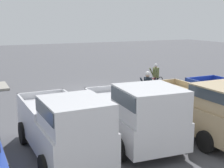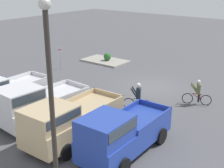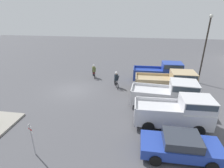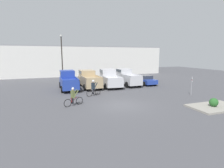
{
  "view_description": "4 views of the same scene",
  "coord_description": "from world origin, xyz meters",
  "px_view_note": "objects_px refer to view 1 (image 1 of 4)",
  "views": [
    {
      "loc": [
        7.35,
        18.62,
        4.51
      ],
      "look_at": [
        0.58,
        4.15,
        1.2
      ],
      "focal_mm": 50.0,
      "sensor_mm": 36.0,
      "label": 1
    },
    {
      "loc": [
        -10.89,
        19.17,
        7.83
      ],
      "look_at": [
        0.58,
        4.15,
        1.2
      ],
      "focal_mm": 50.0,
      "sensor_mm": 36.0,
      "label": 2
    },
    {
      "loc": [
        15.54,
        6.43,
        7.51
      ],
      "look_at": [
        0.58,
        4.15,
        1.2
      ],
      "focal_mm": 28.0,
      "sensor_mm": 36.0,
      "label": 3
    },
    {
      "loc": [
        -5.73,
        -13.8,
        4.4
      ],
      "look_at": [
        0.58,
        4.15,
        1.2
      ],
      "focal_mm": 28.0,
      "sensor_mm": 36.0,
      "label": 4
    }
  ],
  "objects_px": {
    "pickup_truck_2": "(136,113)",
    "cyclist_0": "(147,86)",
    "cyclist_1": "(155,76)",
    "pickup_truck_1": "(204,107)",
    "pickup_truck_3": "(64,125)"
  },
  "relations": [
    {
      "from": "pickup_truck_2",
      "to": "cyclist_0",
      "type": "bearing_deg",
      "value": -125.45
    },
    {
      "from": "pickup_truck_3",
      "to": "pickup_truck_2",
      "type": "bearing_deg",
      "value": -176.17
    },
    {
      "from": "pickup_truck_2",
      "to": "cyclist_0",
      "type": "height_order",
      "value": "pickup_truck_2"
    },
    {
      "from": "pickup_truck_2",
      "to": "cyclist_0",
      "type": "distance_m",
      "value": 5.98
    },
    {
      "from": "pickup_truck_1",
      "to": "pickup_truck_2",
      "type": "bearing_deg",
      "value": -7.8
    },
    {
      "from": "pickup_truck_2",
      "to": "cyclist_1",
      "type": "xyz_separation_m",
      "value": [
        -5.98,
        -7.93,
        -0.38
      ]
    },
    {
      "from": "pickup_truck_3",
      "to": "cyclist_1",
      "type": "relative_size",
      "value": 2.95
    },
    {
      "from": "cyclist_1",
      "to": "pickup_truck_1",
      "type": "bearing_deg",
      "value": 69.36
    },
    {
      "from": "pickup_truck_1",
      "to": "cyclist_1",
      "type": "xyz_separation_m",
      "value": [
        -3.13,
        -8.32,
        -0.34
      ]
    },
    {
      "from": "pickup_truck_1",
      "to": "cyclist_1",
      "type": "relative_size",
      "value": 3.24
    },
    {
      "from": "pickup_truck_2",
      "to": "pickup_truck_3",
      "type": "distance_m",
      "value": 2.76
    },
    {
      "from": "pickup_truck_3",
      "to": "pickup_truck_1",
      "type": "bearing_deg",
      "value": 177.9
    },
    {
      "from": "pickup_truck_2",
      "to": "cyclist_1",
      "type": "height_order",
      "value": "pickup_truck_2"
    },
    {
      "from": "pickup_truck_2",
      "to": "cyclist_0",
      "type": "xyz_separation_m",
      "value": [
        -3.46,
        -4.86,
        -0.29
      ]
    },
    {
      "from": "pickup_truck_1",
      "to": "pickup_truck_3",
      "type": "height_order",
      "value": "pickup_truck_3"
    }
  ]
}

